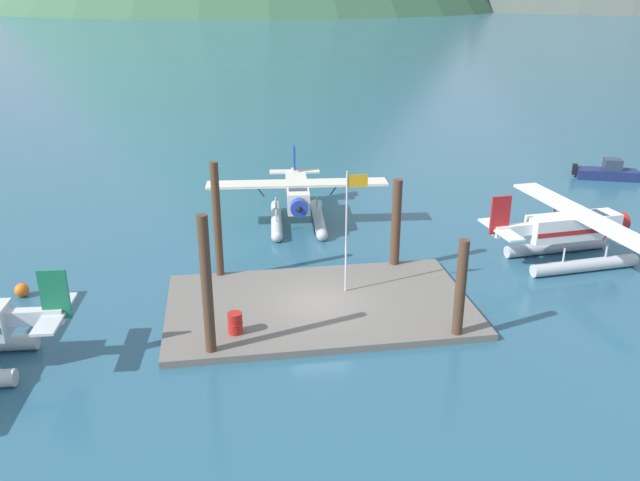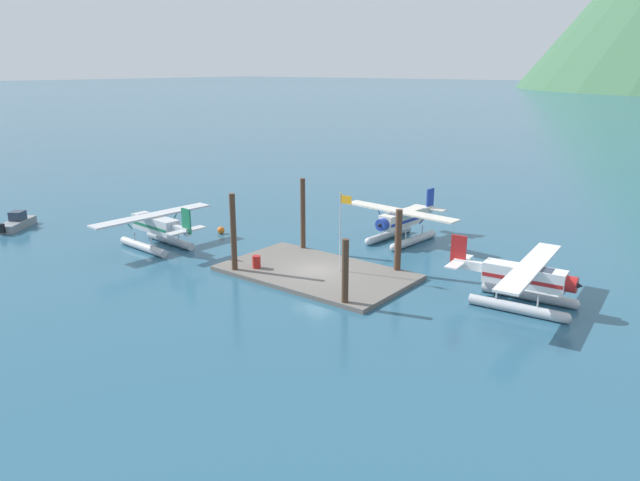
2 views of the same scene
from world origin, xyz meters
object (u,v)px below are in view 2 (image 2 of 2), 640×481
at_px(seaplane_silver_port_aft, 156,228).
at_px(boat_grey_open_sw, 17,223).
at_px(flagpole, 342,222).
at_px(mooring_buoy, 221,230).
at_px(seaplane_cream_bow_centre, 402,223).
at_px(fuel_drum, 256,262).
at_px(seaplane_white_stbd_fwd, 524,282).

height_order(seaplane_silver_port_aft, boat_grey_open_sw, seaplane_silver_port_aft).
relative_size(flagpole, boat_grey_open_sw, 1.30).
distance_m(mooring_buoy, seaplane_cream_bow_centre, 15.59).
xyz_separation_m(flagpole, mooring_buoy, (-14.63, 2.33, -3.49)).
distance_m(fuel_drum, mooring_buoy, 10.90).
bearing_deg(fuel_drum, seaplane_silver_port_aft, -176.82).
xyz_separation_m(mooring_buoy, boat_grey_open_sw, (-15.90, -9.90, 0.17)).
relative_size(fuel_drum, mooring_buoy, 1.39).
distance_m(seaplane_white_stbd_fwd, seaplane_silver_port_aft, 28.26).
height_order(fuel_drum, seaplane_white_stbd_fwd, seaplane_white_stbd_fwd).
xyz_separation_m(mooring_buoy, seaplane_cream_bow_centre, (13.55, 7.60, 1.26)).
height_order(mooring_buoy, boat_grey_open_sw, boat_grey_open_sw).
relative_size(flagpole, mooring_buoy, 8.83).
xyz_separation_m(fuel_drum, boat_grey_open_sw, (-25.36, -4.49, -0.25)).
bearing_deg(fuel_drum, flagpole, 30.76).
height_order(fuel_drum, seaplane_cream_bow_centre, seaplane_cream_bow_centre).
distance_m(fuel_drum, boat_grey_open_sw, 25.75).
bearing_deg(fuel_drum, seaplane_cream_bow_centre, 72.51).
bearing_deg(seaplane_white_stbd_fwd, mooring_buoy, 179.70).
distance_m(mooring_buoy, seaplane_white_stbd_fwd, 26.62).
distance_m(flagpole, seaplane_silver_port_aft, 16.26).
distance_m(fuel_drum, seaplane_silver_port_aft, 10.56).
bearing_deg(seaplane_cream_bow_centre, fuel_drum, -107.49).
bearing_deg(seaplane_silver_port_aft, seaplane_cream_bow_centre, 42.94).
relative_size(seaplane_cream_bow_centre, seaplane_silver_port_aft, 1.00).
height_order(flagpole, seaplane_silver_port_aft, flagpole).
xyz_separation_m(flagpole, seaplane_silver_port_aft, (-15.69, -3.67, -2.23)).
bearing_deg(seaplane_white_stbd_fwd, fuel_drum, -162.90).
bearing_deg(mooring_buoy, boat_grey_open_sw, -148.09).
distance_m(fuel_drum, seaplane_white_stbd_fwd, 17.95).
relative_size(flagpole, fuel_drum, 6.35).
bearing_deg(mooring_buoy, fuel_drum, -29.79).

